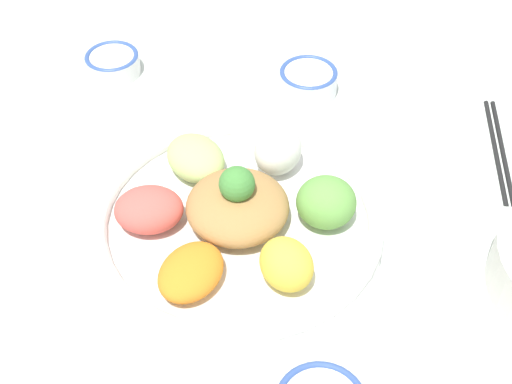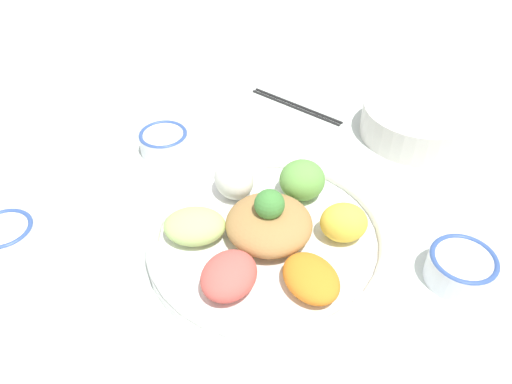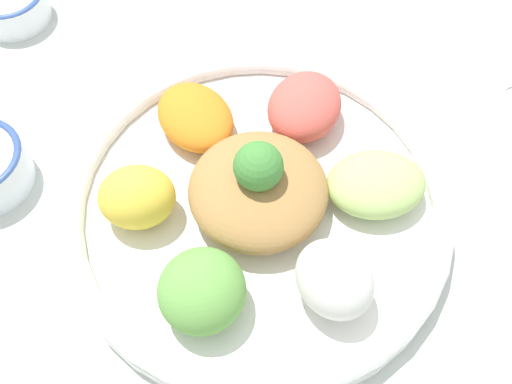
{
  "view_description": "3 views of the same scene",
  "coord_description": "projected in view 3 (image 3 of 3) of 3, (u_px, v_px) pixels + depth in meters",
  "views": [
    {
      "loc": [
        -0.53,
        0.31,
        0.68
      ],
      "look_at": [
        -0.05,
        -0.04,
        0.07
      ],
      "focal_mm": 50.0,
      "sensor_mm": 36.0,
      "label": 1
    },
    {
      "loc": [
        0.03,
        0.48,
        0.56
      ],
      "look_at": [
        -0.02,
        -0.05,
        0.09
      ],
      "focal_mm": 35.0,
      "sensor_mm": 36.0,
      "label": 2
    },
    {
      "loc": [
        -0.09,
        -0.3,
        0.51
      ],
      "look_at": [
        -0.04,
        -0.02,
        0.03
      ],
      "focal_mm": 42.0,
      "sensor_mm": 36.0,
      "label": 3
    }
  ],
  "objects": [
    {
      "name": "rice_bowl_blue",
      "position": [
        10.0,
        4.0,
        0.7
      ],
      "size": [
        0.09,
        0.09,
        0.04
      ],
      "color": "white",
      "rests_on": "ground_plane"
    },
    {
      "name": "serving_spoon_main",
      "position": [
        506.0,
        83.0,
        0.66
      ],
      "size": [
        0.13,
        0.05,
        0.01
      ],
      "rotation": [
        0.0,
        0.0,
        0.19
      ],
      "color": "white",
      "rests_on": "ground_plane"
    },
    {
      "name": "salad_platter",
      "position": [
        259.0,
        201.0,
        0.56
      ],
      "size": [
        0.36,
        0.36,
        0.11
      ],
      "color": "white",
      "rests_on": "ground_plane"
    },
    {
      "name": "ground_plane",
      "position": [
        292.0,
        187.0,
        0.6
      ],
      "size": [
        2.4,
        2.4,
        0.0
      ],
      "primitive_type": "plane",
      "color": "silver"
    }
  ]
}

